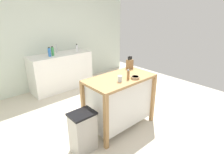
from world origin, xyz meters
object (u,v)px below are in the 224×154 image
(knife_block, at_px, (130,64))
(bottle_spray_cleaner, at_px, (49,52))
(pepper_grinder, at_px, (128,74))
(kitchen_island, at_px, (120,99))
(bottle_hand_soap, at_px, (77,48))
(bowl_ceramic_small, at_px, (135,77))
(trash_bin, at_px, (83,132))
(bottle_dish_soap, at_px, (53,51))
(drinking_cup, at_px, (120,79))
(sink_faucet, at_px, (56,49))

(knife_block, bearing_deg, bottle_spray_cleaner, 110.64)
(knife_block, distance_m, pepper_grinder, 0.55)
(kitchen_island, relative_size, bottle_hand_soap, 5.93)
(pepper_grinder, relative_size, bottle_spray_cleaner, 0.73)
(bottle_spray_cleaner, bearing_deg, bottle_hand_soap, 2.54)
(bowl_ceramic_small, distance_m, bottle_spray_cleaner, 2.36)
(kitchen_island, xyz_separation_m, pepper_grinder, (0.05, -0.14, 0.49))
(pepper_grinder, xyz_separation_m, trash_bin, (-0.87, 0.05, -0.69))
(pepper_grinder, height_order, bottle_hand_soap, bottle_hand_soap)
(bottle_dish_soap, bearing_deg, pepper_grinder, -84.93)
(bowl_ceramic_small, height_order, bottle_hand_soap, bottle_hand_soap)
(bowl_ceramic_small, height_order, trash_bin, bowl_ceramic_small)
(trash_bin, bearing_deg, knife_block, 13.60)
(bottle_spray_cleaner, bearing_deg, drinking_cup, -86.98)
(trash_bin, bearing_deg, bottle_spray_cleaner, 75.44)
(drinking_cup, bearing_deg, bowl_ceramic_small, -15.90)
(knife_block, bearing_deg, trash_bin, -166.40)
(knife_block, relative_size, trash_bin, 0.38)
(drinking_cup, xyz_separation_m, bottle_hand_soap, (0.65, 2.29, 0.04))
(bowl_ceramic_small, relative_size, sink_faucet, 0.63)
(trash_bin, relative_size, bottle_dish_soap, 2.77)
(pepper_grinder, distance_m, bottle_dish_soap, 2.30)
(bowl_ceramic_small, bearing_deg, pepper_grinder, 144.98)
(knife_block, height_order, pepper_grinder, knife_block)
(trash_bin, xyz_separation_m, bottle_dish_soap, (0.67, 2.25, 0.71))
(bowl_ceramic_small, xyz_separation_m, bottle_hand_soap, (0.38, 2.36, 0.06))
(pepper_grinder, height_order, bottle_dish_soap, bottle_dish_soap)
(kitchen_island, bearing_deg, drinking_cup, -136.28)
(knife_block, distance_m, drinking_cup, 0.69)
(sink_faucet, bearing_deg, kitchen_island, -90.98)
(knife_block, height_order, trash_bin, knife_block)
(sink_faucet, relative_size, bottle_dish_soap, 0.97)
(knife_block, height_order, drinking_cup, knife_block)
(knife_block, xyz_separation_m, bowl_ceramic_small, (-0.33, -0.43, -0.07))
(kitchen_island, xyz_separation_m, drinking_cup, (-0.13, -0.13, 0.46))
(bottle_hand_soap, distance_m, bottle_dish_soap, 0.68)
(bottle_spray_cleaner, bearing_deg, kitchen_island, -83.27)
(kitchen_island, xyz_separation_m, trash_bin, (-0.83, -0.09, -0.20))
(drinking_cup, height_order, trash_bin, drinking_cup)
(bowl_ceramic_small, bearing_deg, kitchen_island, 124.68)
(sink_faucet, xyz_separation_m, bottle_spray_cleaner, (-0.29, -0.23, -0.00))
(drinking_cup, distance_m, bottle_dish_soap, 2.28)
(trash_bin, bearing_deg, kitchen_island, 6.29)
(bowl_ceramic_small, relative_size, trash_bin, 0.22)
(trash_bin, xyz_separation_m, bottle_hand_soap, (1.34, 2.25, 0.69))
(bottle_dish_soap, bearing_deg, bowl_ceramic_small, -82.78)
(sink_faucet, distance_m, bottle_hand_soap, 0.52)
(drinking_cup, xyz_separation_m, bottle_dish_soap, (-0.03, 2.28, 0.05))
(trash_bin, height_order, sink_faucet, sink_faucet)
(kitchen_island, distance_m, trash_bin, 0.86)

